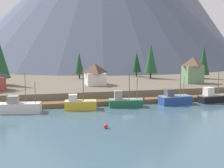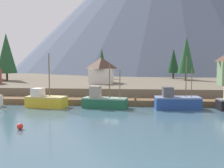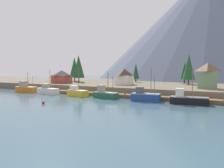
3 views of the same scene
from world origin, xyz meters
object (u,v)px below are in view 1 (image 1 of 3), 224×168
at_px(house_white, 95,74).
at_px(conifer_back_left, 204,60).
at_px(conifer_back_right, 0,59).
at_px(fishing_boat_yellow, 80,104).
at_px(house_green, 193,70).
at_px(conifer_near_left, 79,63).
at_px(fishing_boat_green, 125,102).
at_px(fishing_boat_blue, 174,99).
at_px(channel_buoy, 106,126).
at_px(fishing_boat_white, 19,107).
at_px(conifer_mid_right, 151,59).
at_px(conifer_near_right, 137,62).
at_px(fishing_boat_black, 214,97).

relative_size(house_white, conifer_back_left, 0.61).
distance_m(conifer_back_left, conifer_back_right, 62.02).
height_order(fishing_boat_yellow, conifer_back_right, conifer_back_right).
xyz_separation_m(house_green, conifer_near_left, (-29.81, 19.69, 1.19)).
relative_size(fishing_boat_green, conifer_back_right, 0.62).
xyz_separation_m(fishing_boat_blue, conifer_back_left, (22.60, 25.69, 7.28)).
xyz_separation_m(fishing_boat_yellow, house_white, (6.82, 19.06, 4.35)).
bearing_deg(conifer_near_left, house_white, -82.96).
xyz_separation_m(house_green, channel_buoy, (-32.47, -31.27, -5.94)).
relative_size(fishing_boat_blue, conifer_near_left, 0.99).
height_order(house_green, conifer_back_right, conifer_back_right).
bearing_deg(conifer_near_left, fishing_boat_white, -114.97).
bearing_deg(house_green, conifer_back_left, 46.21).
bearing_deg(house_white, conifer_mid_right, 29.08).
bearing_deg(house_white, conifer_near_left, 97.04).
relative_size(fishing_boat_yellow, house_green, 1.18).
distance_m(fishing_boat_white, channel_buoy, 20.61).
bearing_deg(fishing_boat_green, conifer_near_right, 76.30).
height_order(fishing_boat_black, conifer_mid_right, conifer_mid_right).
height_order(fishing_boat_blue, conifer_near_right, conifer_near_right).
relative_size(fishing_boat_blue, house_white, 1.30).
xyz_separation_m(conifer_near_left, conifer_near_right, (20.32, 2.00, 0.01)).
distance_m(fishing_boat_black, conifer_near_right, 38.66).
xyz_separation_m(house_green, conifer_near_right, (-9.49, 21.69, 1.19)).
bearing_deg(conifer_near_right, fishing_boat_blue, -95.74).
height_order(conifer_near_left, channel_buoy, conifer_near_left).
distance_m(fishing_boat_yellow, conifer_mid_right, 41.88).
height_order(conifer_mid_right, conifer_back_left, conifer_mid_right).
height_order(fishing_boat_white, conifer_back_right, conifer_back_right).
xyz_separation_m(fishing_boat_blue, house_white, (-14.47, 18.97, 4.29)).
distance_m(conifer_mid_right, conifer_back_right, 46.03).
xyz_separation_m(fishing_boat_green, conifer_near_left, (-4.90, 35.64, 6.37)).
distance_m(conifer_near_left, conifer_back_left, 40.40).
distance_m(house_white, conifer_near_left, 16.94).
bearing_deg(fishing_boat_green, fishing_boat_black, 8.62).
bearing_deg(conifer_mid_right, conifer_back_right, -172.40).
relative_size(fishing_boat_white, fishing_boat_blue, 1.02).
relative_size(fishing_boat_green, house_white, 1.15).
height_order(house_green, conifer_near_left, conifer_near_left).
xyz_separation_m(fishing_boat_white, fishing_boat_green, (21.64, 0.30, -0.03)).
bearing_deg(conifer_back_left, conifer_near_left, 165.71).
bearing_deg(conifer_near_right, conifer_back_right, -162.92).
distance_m(fishing_boat_black, conifer_back_right, 55.77).
bearing_deg(channel_buoy, conifer_near_left, 87.01).
height_order(fishing_boat_green, conifer_near_right, conifer_near_right).
bearing_deg(fishing_boat_green, conifer_mid_right, 68.20).
xyz_separation_m(fishing_boat_black, house_green, (3.21, 15.93, 5.14)).
bearing_deg(channel_buoy, house_green, 43.92).
bearing_deg(conifer_back_left, channel_buoy, -135.55).
bearing_deg(conifer_back_right, fishing_boat_blue, -31.75).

